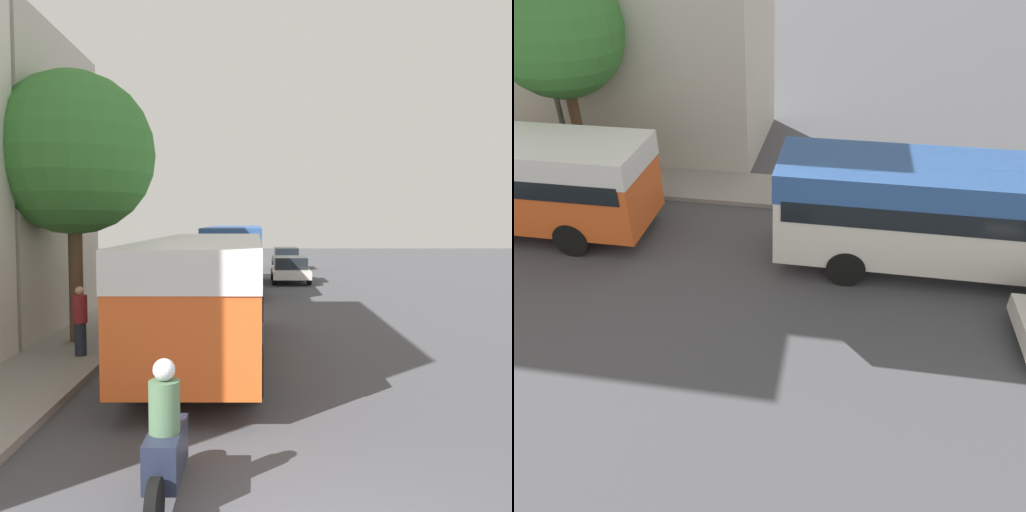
# 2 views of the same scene
# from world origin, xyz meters

# --- Properties ---
(building_midblock) EXTENTS (6.11, 6.73, 8.70)m
(building_midblock) POSITION_xyz_m (-9.26, 12.24, 4.35)
(building_midblock) COLOR beige
(building_midblock) RESTS_ON ground_plane
(bus_following) EXTENTS (2.53, 9.88, 2.96)m
(bus_following) POSITION_xyz_m (-1.56, 22.33, 1.93)
(bus_following) COLOR silver
(bus_following) RESTS_ON ground_plane
(pedestrian_near_curb) EXTENTS (0.33, 0.33, 1.62)m
(pedestrian_near_curb) POSITION_xyz_m (-4.64, 8.37, 0.98)
(pedestrian_near_curb) COLOR #232838
(pedestrian_near_curb) RESTS_ON sidewalk
(street_tree) EXTENTS (4.15, 4.15, 6.92)m
(street_tree) POSITION_xyz_m (-5.21, 9.93, 4.98)
(street_tree) COLOR brown
(street_tree) RESTS_ON sidewalk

